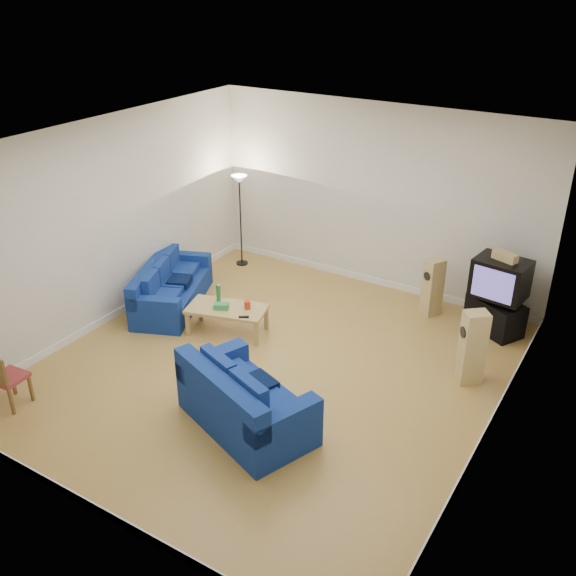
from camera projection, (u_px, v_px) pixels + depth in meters
The scene contains 16 objects.
room at pixel (272, 269), 8.42m from camera, with size 6.01×6.51×3.21m.
sofa_three_seat at pixel (169, 290), 10.68m from camera, with size 1.52×2.12×0.75m.
sofa_loveseat at pixel (243, 405), 7.80m from camera, with size 1.97×1.52×0.87m.
coffee_table at pixel (227, 311), 9.83m from camera, with size 1.32×0.91×0.44m.
bottle at pixel (218, 293), 9.94m from camera, with size 0.07×0.07×0.28m, color #197233.
tissue_box at pixel (221, 306), 9.75m from camera, with size 0.22×0.12×0.09m, color green.
red_canister at pixel (247, 305), 9.74m from camera, with size 0.09×0.09×0.13m, color red.
remote at pixel (244, 317), 9.52m from camera, with size 0.15×0.05×0.02m, color black.
tv_stand at pixel (495, 315), 9.95m from camera, with size 0.86×0.48×0.53m, color black.
av_receiver at pixel (496, 296), 9.84m from camera, with size 0.44×0.35×0.10m, color black.
television at pixel (500, 278), 9.60m from camera, with size 0.84×0.67×0.60m.
centre_speaker at pixel (505, 256), 9.43m from camera, with size 0.37×0.15×0.13m, color tan.
speaker_left at pixel (433, 287), 10.33m from camera, with size 0.33×0.36×0.97m.
speaker_right at pixel (472, 347), 8.59m from camera, with size 0.40×0.39×1.07m.
floor_lamp at pixel (240, 192), 11.67m from camera, with size 0.30×0.30×1.74m.
dining_chair at pixel (4, 377), 8.11m from camera, with size 0.42×0.42×0.82m.
Camera 1 is at (4.18, -6.40, 5.09)m, focal length 40.00 mm.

